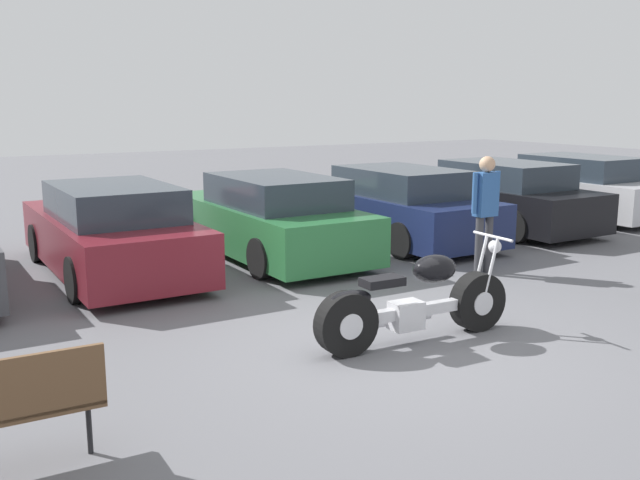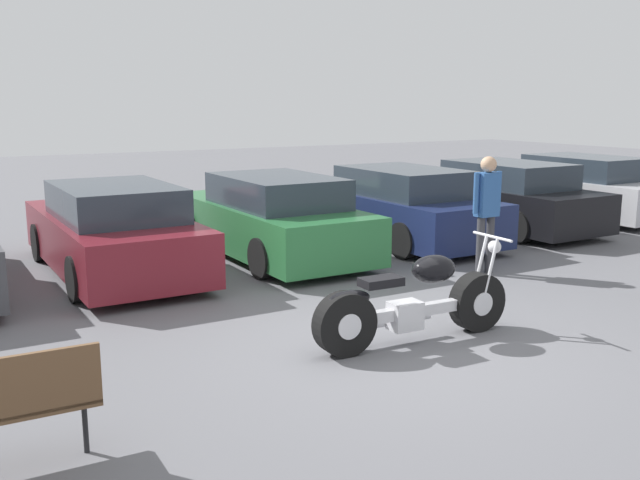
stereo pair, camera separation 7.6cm
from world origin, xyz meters
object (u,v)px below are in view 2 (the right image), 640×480
object	(u,v)px
motorcycle	(413,303)
parked_car_maroon	(113,232)
parked_car_green	(271,218)
person_standing	(487,204)
parked_car_navy	(396,207)
parked_car_black	(500,197)
parked_car_silver	(576,188)

from	to	relation	value
motorcycle	parked_car_maroon	world-z (taller)	parked_car_maroon
parked_car_green	parked_car_maroon	bearing A→B (deg)	177.94
motorcycle	person_standing	world-z (taller)	person_standing
parked_car_maroon	parked_car_navy	xyz separation A→B (m)	(5.17, -0.06, 0.00)
motorcycle	parked_car_black	world-z (taller)	parked_car_black
parked_car_black	parked_car_silver	distance (m)	2.60
parked_car_maroon	parked_car_green	xyz separation A→B (m)	(2.58, -0.09, 0.00)
parked_car_green	parked_car_silver	bearing A→B (deg)	2.20
motorcycle	parked_car_silver	size ratio (longest dim) A/B	0.53
parked_car_green	person_standing	world-z (taller)	person_standing
parked_car_green	person_standing	size ratio (longest dim) A/B	2.56
parked_car_green	parked_car_silver	size ratio (longest dim) A/B	1.00
parked_car_navy	parked_car_green	bearing A→B (deg)	-179.37
parked_car_green	parked_car_black	bearing A→B (deg)	0.25
parked_car_green	person_standing	xyz separation A→B (m)	(2.20, -2.72, 0.41)
parked_car_maroon	parked_car_black	size ratio (longest dim) A/B	1.00
parked_car_maroon	parked_car_green	bearing A→B (deg)	-2.06
parked_car_green	parked_car_silver	world-z (taller)	same
parked_car_black	person_standing	world-z (taller)	person_standing
motorcycle	person_standing	bearing A→B (deg)	34.29
parked_car_navy	person_standing	bearing A→B (deg)	-97.85
person_standing	parked_car_maroon	bearing A→B (deg)	149.57
person_standing	parked_car_navy	bearing A→B (deg)	82.15
parked_car_maroon	parked_car_black	world-z (taller)	same
parked_car_green	parked_car_navy	size ratio (longest dim) A/B	1.00
parked_car_black	person_standing	bearing A→B (deg)	-137.21
parked_car_maroon	parked_car_navy	bearing A→B (deg)	-0.72
parked_car_navy	parked_car_silver	bearing A→B (deg)	2.99
parked_car_navy	parked_car_silver	world-z (taller)	same
parked_car_maroon	parked_car_navy	distance (m)	5.17
parked_car_navy	parked_car_black	bearing A→B (deg)	-0.12
motorcycle	parked_car_maroon	distance (m)	5.14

